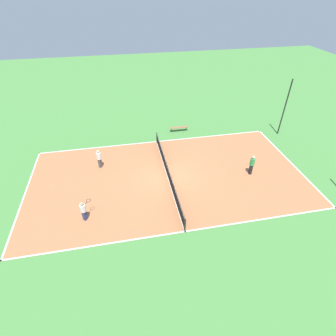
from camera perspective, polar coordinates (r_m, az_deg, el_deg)
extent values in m
plane|color=#47843D|center=(20.55, 0.00, -2.01)|extent=(80.00, 80.00, 0.00)
cube|color=#AD6B42|center=(20.55, 0.00, -1.99)|extent=(11.12, 21.23, 0.02)
cube|color=white|center=(25.02, -2.45, 5.78)|extent=(0.10, 21.23, 0.00)
cube|color=white|center=(16.69, 3.76, -13.62)|extent=(0.10, 21.23, 0.00)
cube|color=white|center=(21.64, -28.76, -5.09)|extent=(11.12, 0.10, 0.00)
cube|color=white|center=(24.47, 25.07, 1.20)|extent=(11.12, 0.10, 0.00)
cube|color=white|center=(20.54, 0.00, -1.97)|extent=(11.12, 0.10, 0.00)
cylinder|color=black|center=(24.68, -2.44, 6.64)|extent=(0.10, 0.10, 0.98)
cylinder|color=black|center=(16.38, 3.74, -12.26)|extent=(0.10, 0.10, 0.98)
cube|color=black|center=(20.25, 0.00, -0.94)|extent=(10.82, 0.03, 0.93)
cube|color=white|center=(19.99, 0.00, 0.04)|extent=(10.82, 0.04, 0.06)
cube|color=olive|center=(26.63, 2.39, 8.83)|extent=(0.36, 1.81, 0.04)
cylinder|color=#4C4C51|center=(26.59, 0.78, 8.27)|extent=(0.08, 0.08, 0.41)
cylinder|color=#4C4C51|center=(26.90, 3.97, 8.54)|extent=(0.08, 0.08, 0.41)
cube|color=#4C4C51|center=(22.05, -14.57, 1.07)|extent=(0.32, 0.31, 0.82)
cylinder|color=white|center=(21.67, -14.85, 2.57)|extent=(0.50, 0.50, 0.58)
sphere|color=beige|center=(21.45, -15.01, 3.48)|extent=(0.25, 0.25, 0.25)
cube|color=black|center=(21.63, 17.55, -0.26)|extent=(0.29, 0.25, 0.85)
cylinder|color=green|center=(21.23, 17.90, 1.30)|extent=(0.43, 0.43, 0.60)
sphere|color=beige|center=(21.00, 18.12, 2.25)|extent=(0.26, 0.26, 0.26)
cube|color=navy|center=(17.87, -17.68, -9.75)|extent=(0.32, 0.31, 0.75)
cylinder|color=silver|center=(17.43, -18.06, -8.30)|extent=(0.50, 0.50, 0.52)
sphere|color=tan|center=(17.18, -18.29, -7.41)|extent=(0.22, 0.22, 0.22)
cylinder|color=#262626|center=(17.50, -17.49, -7.35)|extent=(0.25, 0.19, 0.03)
torus|color=black|center=(17.64, -16.93, -6.79)|extent=(0.42, 0.42, 0.02)
sphere|color=#CCE033|center=(17.12, -7.33, -12.08)|extent=(0.07, 0.07, 0.07)
sphere|color=#CCE033|center=(18.99, 0.29, -5.65)|extent=(0.07, 0.07, 0.07)
sphere|color=#CCE033|center=(21.55, -23.69, -3.40)|extent=(0.07, 0.07, 0.07)
cylinder|color=black|center=(27.44, 24.06, 11.84)|extent=(0.12, 0.12, 5.44)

